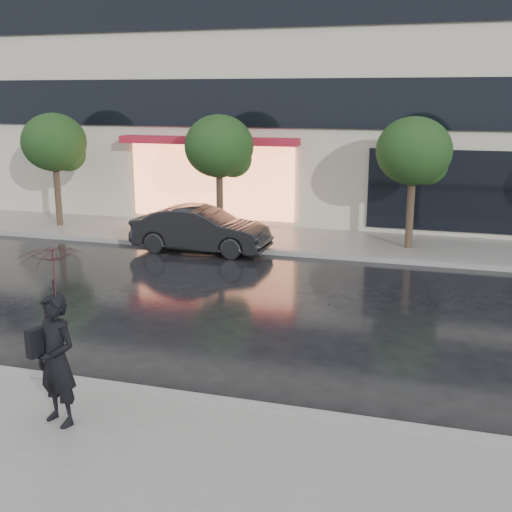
% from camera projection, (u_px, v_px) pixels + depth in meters
% --- Properties ---
extents(ground, '(120.00, 120.00, 0.00)m').
position_uv_depth(ground, '(187.00, 374.00, 10.85)').
color(ground, black).
rests_on(ground, ground).
extents(sidewalk_near, '(60.00, 4.50, 0.12)m').
position_uv_depth(sidewalk_near, '(84.00, 477.00, 7.81)').
color(sidewalk_near, slate).
rests_on(sidewalk_near, ground).
extents(sidewalk_far, '(60.00, 3.50, 0.12)m').
position_uv_depth(sidewalk_far, '(312.00, 241.00, 20.35)').
color(sidewalk_far, slate).
rests_on(sidewalk_far, ground).
extents(curb_near, '(60.00, 0.25, 0.14)m').
position_uv_depth(curb_near, '(162.00, 396.00, 9.90)').
color(curb_near, gray).
rests_on(curb_near, ground).
extents(curb_far, '(60.00, 0.25, 0.14)m').
position_uv_depth(curb_far, '(300.00, 254.00, 18.72)').
color(curb_far, gray).
rests_on(curb_far, ground).
extents(tree_far_west, '(2.20, 2.20, 3.99)m').
position_uv_depth(tree_far_west, '(56.00, 144.00, 21.93)').
color(tree_far_west, '#33261C').
rests_on(tree_far_west, ground).
extents(tree_mid_west, '(2.20, 2.20, 3.99)m').
position_uv_depth(tree_mid_west, '(221.00, 149.00, 20.26)').
color(tree_mid_west, '#33261C').
rests_on(tree_mid_west, ground).
extents(tree_mid_east, '(2.20, 2.20, 3.99)m').
position_uv_depth(tree_mid_east, '(416.00, 154.00, 18.59)').
color(tree_mid_east, '#33261C').
rests_on(tree_mid_east, ground).
extents(parked_car, '(4.13, 1.51, 1.35)m').
position_uv_depth(parked_car, '(201.00, 230.00, 19.10)').
color(parked_car, black).
rests_on(parked_car, ground).
extents(pedestrian_with_umbrella, '(1.19, 1.20, 2.55)m').
position_uv_depth(pedestrian_with_umbrella, '(54.00, 314.00, 8.59)').
color(pedestrian_with_umbrella, black).
rests_on(pedestrian_with_umbrella, sidewalk_near).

